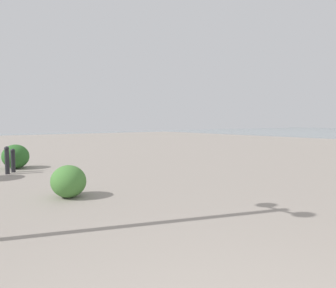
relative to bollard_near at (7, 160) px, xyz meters
name	(u,v)px	position (x,y,z in m)	size (l,w,h in m)	color
bollard_near	(7,160)	(0.00, 0.00, 0.00)	(0.13, 0.13, 0.80)	#232328
bollard_mid	(13,160)	(0.25, -0.20, -0.05)	(0.13, 0.13, 0.71)	#232328
shrub_low	(16,156)	(1.03, -0.41, -0.03)	(0.91, 0.82, 0.77)	#2D6628
shrub_round	(68,181)	(-3.69, -0.51, -0.10)	(0.76, 0.68, 0.64)	#477F38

